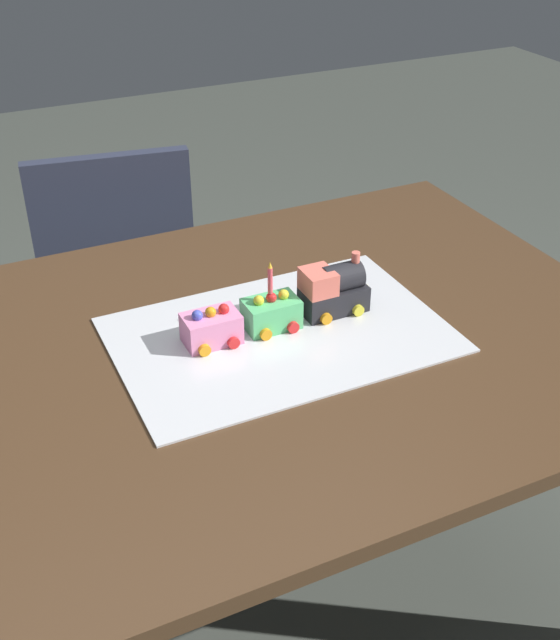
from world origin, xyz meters
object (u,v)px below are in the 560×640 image
object	(u,v)px
chair	(117,275)
cake_car_gondola_bubblegum	(211,328)
dining_table	(262,387)
cake_car_caboose_mint_green	(271,313)
birthday_candle	(270,278)
cake_locomotive	(333,290)

from	to	relation	value
chair	cake_car_gondola_bubblegum	xyz separation A→B (m)	(0.02, 0.80, 0.30)
dining_table	chair	xyz separation A→B (m)	(0.07, -0.83, -0.16)
cake_car_gondola_bubblegum	cake_car_caboose_mint_green	bearing A→B (deg)	180.00
birthday_candle	cake_locomotive	bearing A→B (deg)	180.00
chair	birthday_candle	bearing A→B (deg)	105.98
chair	dining_table	bearing A→B (deg)	103.56
chair	cake_car_caboose_mint_green	bearing A→B (deg)	106.12
dining_table	cake_locomotive	size ratio (longest dim) A/B	10.00
dining_table	cake_locomotive	distance (m)	0.23
dining_table	birthday_candle	size ratio (longest dim) A/B	21.87
chair	cake_car_gondola_bubblegum	bearing A→B (deg)	97.75
dining_table	cake_car_gondola_bubblegum	world-z (taller)	cake_car_gondola_bubblegum
cake_car_caboose_mint_green	cake_car_gondola_bubblegum	world-z (taller)	same
cake_locomotive	cake_car_gondola_bubblegum	size ratio (longest dim) A/B	1.40
cake_locomotive	cake_car_gondola_bubblegum	bearing A→B (deg)	-0.00
cake_locomotive	cake_car_gondola_bubblegum	xyz separation A→B (m)	(0.25, -0.00, -0.02)
chair	cake_car_gondola_bubblegum	world-z (taller)	chair
chair	cake_car_caboose_mint_green	size ratio (longest dim) A/B	8.60
chair	cake_car_caboose_mint_green	distance (m)	0.86
cake_car_gondola_bubblegum	dining_table	bearing A→B (deg)	160.77
dining_table	cake_car_gondola_bubblegum	bearing A→B (deg)	-19.23
birthday_candle	cake_car_caboose_mint_green	bearing A→B (deg)	-180.00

